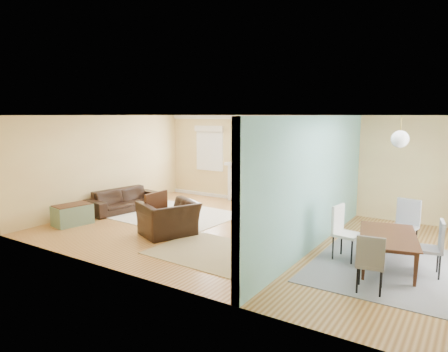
{
  "coord_description": "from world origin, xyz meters",
  "views": [
    {
      "loc": [
        4.18,
        -7.42,
        2.62
      ],
      "look_at": [
        -0.8,
        0.3,
        1.2
      ],
      "focal_mm": 32.0,
      "sensor_mm": 36.0,
      "label": 1
    }
  ],
  "objects_px": {
    "eames_chair": "(169,219)",
    "dining_table": "(389,251)",
    "green_chair": "(286,202)",
    "sofa": "(125,200)",
    "credenza": "(316,213)"
  },
  "relations": [
    {
      "from": "eames_chair",
      "to": "green_chair",
      "type": "xyz_separation_m",
      "value": [
        1.34,
        3.22,
        -0.06
      ]
    },
    {
      "from": "eames_chair",
      "to": "dining_table",
      "type": "relative_size",
      "value": 0.7
    },
    {
      "from": "eames_chair",
      "to": "credenza",
      "type": "relative_size",
      "value": 0.75
    },
    {
      "from": "credenza",
      "to": "dining_table",
      "type": "relative_size",
      "value": 0.93
    },
    {
      "from": "green_chair",
      "to": "credenza",
      "type": "distance_m",
      "value": 1.67
    },
    {
      "from": "sofa",
      "to": "dining_table",
      "type": "height_order",
      "value": "sofa"
    },
    {
      "from": "green_chair",
      "to": "credenza",
      "type": "relative_size",
      "value": 0.45
    },
    {
      "from": "credenza",
      "to": "sofa",
      "type": "bearing_deg",
      "value": -168.62
    },
    {
      "from": "green_chair",
      "to": "credenza",
      "type": "xyz_separation_m",
      "value": [
        1.24,
        -1.12,
        0.09
      ]
    },
    {
      "from": "green_chair",
      "to": "dining_table",
      "type": "distance_m",
      "value": 4.02
    },
    {
      "from": "eames_chair",
      "to": "dining_table",
      "type": "height_order",
      "value": "eames_chair"
    },
    {
      "from": "green_chair",
      "to": "sofa",
      "type": "bearing_deg",
      "value": 60.95
    },
    {
      "from": "dining_table",
      "to": "credenza",
      "type": "bearing_deg",
      "value": 38.55
    },
    {
      "from": "eames_chair",
      "to": "dining_table",
      "type": "xyz_separation_m",
      "value": [
        4.42,
        0.64,
        -0.08
      ]
    },
    {
      "from": "dining_table",
      "to": "green_chair",
      "type": "bearing_deg",
      "value": 37.03
    }
  ]
}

